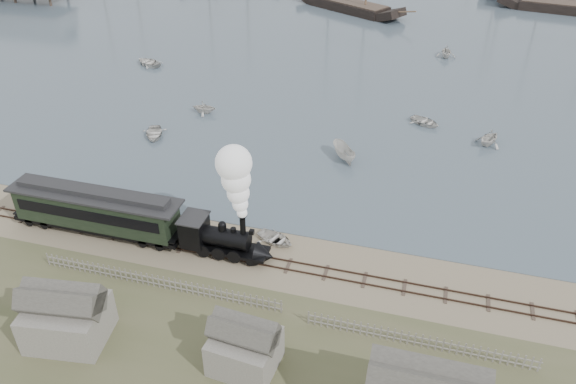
# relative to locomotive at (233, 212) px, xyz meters

# --- Properties ---
(ground) EXTENTS (600.00, 600.00, 0.00)m
(ground) POSITION_rel_locomotive_xyz_m (2.37, 2.00, -4.34)
(ground) COLOR gray
(ground) RESTS_ON ground
(rail_track) EXTENTS (120.00, 1.80, 0.16)m
(rail_track) POSITION_rel_locomotive_xyz_m (2.37, 0.00, -4.30)
(rail_track) COLOR #3B2920
(rail_track) RESTS_ON ground
(picket_fence_west) EXTENTS (19.00, 0.10, 1.20)m
(picket_fence_west) POSITION_rel_locomotive_xyz_m (-4.13, -5.00, -4.34)
(picket_fence_west) COLOR slate
(picket_fence_west) RESTS_ON ground
(picket_fence_east) EXTENTS (15.00, 0.10, 1.20)m
(picket_fence_east) POSITION_rel_locomotive_xyz_m (14.87, -5.50, -4.34)
(picket_fence_east) COLOR slate
(picket_fence_east) RESTS_ON ground
(shed_left) EXTENTS (5.00, 4.00, 4.10)m
(shed_left) POSITION_rel_locomotive_xyz_m (-7.63, -11.00, -4.34)
(shed_left) COLOR slate
(shed_left) RESTS_ON ground
(shed_mid) EXTENTS (4.00, 3.50, 3.60)m
(shed_mid) POSITION_rel_locomotive_xyz_m (4.37, -10.00, -4.34)
(shed_mid) COLOR slate
(shed_mid) RESTS_ON ground
(locomotive) EXTENTS (7.55, 2.82, 9.41)m
(locomotive) POSITION_rel_locomotive_xyz_m (0.00, 0.00, 0.00)
(locomotive) COLOR black
(locomotive) RESTS_ON ground
(passenger_coach) EXTENTS (14.99, 2.89, 3.64)m
(passenger_coach) POSITION_rel_locomotive_xyz_m (-12.17, 0.00, -2.05)
(passenger_coach) COLOR black
(passenger_coach) RESTS_ON ground
(beached_dinghy) EXTENTS (3.38, 3.92, 0.68)m
(beached_dinghy) POSITION_rel_locomotive_xyz_m (2.54, 2.62, -4.00)
(beached_dinghy) COLOR silver
(beached_dinghy) RESTS_ON ground
(rowboat_0) EXTENTS (4.57, 4.02, 0.79)m
(rowboat_0) POSITION_rel_locomotive_xyz_m (-15.86, 16.96, -3.89)
(rowboat_0) COLOR silver
(rowboat_0) RESTS_ON harbor_water
(rowboat_1) EXTENTS (2.69, 3.06, 1.52)m
(rowboat_1) POSITION_rel_locomotive_xyz_m (-12.94, 24.19, -3.52)
(rowboat_1) COLOR silver
(rowboat_1) RESTS_ON harbor_water
(rowboat_2) EXTENTS (4.03, 3.54, 1.52)m
(rowboat_2) POSITION_rel_locomotive_xyz_m (5.25, 17.70, -3.52)
(rowboat_2) COLOR silver
(rowboat_2) RESTS_ON harbor_water
(rowboat_3) EXTENTS (4.10, 4.46, 0.75)m
(rowboat_3) POSITION_rel_locomotive_xyz_m (12.73, 28.24, -3.90)
(rowboat_3) COLOR silver
(rowboat_3) RESTS_ON harbor_water
(rowboat_4) EXTENTS (4.23, 4.08, 1.71)m
(rowboat_4) POSITION_rel_locomotive_xyz_m (19.66, 25.09, -3.42)
(rowboat_4) COLOR silver
(rowboat_4) RESTS_ON harbor_water
(rowboat_6) EXTENTS (4.53, 5.17, 0.89)m
(rowboat_6) POSITION_rel_locomotive_xyz_m (-27.10, 37.16, -3.84)
(rowboat_6) COLOR silver
(rowboat_6) RESTS_ON harbor_water
(rowboat_7) EXTENTS (3.74, 3.36, 1.76)m
(rowboat_7) POSITION_rel_locomotive_xyz_m (13.98, 52.27, -3.40)
(rowboat_7) COLOR silver
(rowboat_7) RESTS_ON harbor_water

